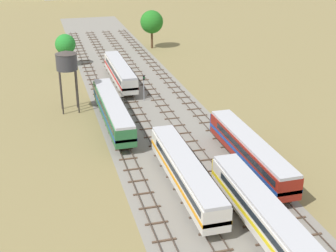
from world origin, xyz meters
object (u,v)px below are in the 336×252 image
passenger_coach_far_left_midfar (112,109)px  water_tower (67,61)px  diesel_railcar_left_near (185,172)px  diesel_railcar_left_far (120,71)px  diesel_railcar_centre_left_nearest (264,214)px  diesel_railcar_centre_mid (250,150)px  signal_post_nearest (144,84)px

passenger_coach_far_left_midfar → water_tower: 11.30m
passenger_coach_far_left_midfar → water_tower: (-5.71, 7.94, 5.67)m
diesel_railcar_left_near → water_tower: 31.93m
diesel_railcar_left_far → water_tower: 16.69m
diesel_railcar_centre_left_nearest → passenger_coach_far_left_midfar: size_ratio=0.93×
diesel_railcar_left_near → diesel_railcar_left_far: size_ratio=1.00×
diesel_railcar_left_near → diesel_railcar_centre_left_nearest: bearing=-65.0°
diesel_railcar_centre_left_nearest → water_tower: (-15.02, 39.67, 5.68)m
diesel_railcar_centre_mid → diesel_railcar_left_far: (-9.31, 38.16, 0.00)m
passenger_coach_far_left_midfar → signal_post_nearest: 11.81m
water_tower → signal_post_nearest: size_ratio=2.15×
diesel_railcar_centre_mid → water_tower: 33.40m
passenger_coach_far_left_midfar → signal_post_nearest: size_ratio=4.71×
diesel_railcar_left_near → diesel_railcar_centre_mid: bearing=19.4°
diesel_railcar_centre_left_nearest → water_tower: 42.80m
passenger_coach_far_left_midfar → diesel_railcar_left_far: size_ratio=1.07×
diesel_railcar_centre_mid → passenger_coach_far_left_midfar: (-13.97, 18.44, 0.02)m
diesel_railcar_left_far → signal_post_nearest: bearing=-77.2°
diesel_railcar_centre_mid → signal_post_nearest: (-6.98, 27.95, 0.41)m
diesel_railcar_centre_mid → water_tower: water_tower is taller
water_tower → signal_post_nearest: 13.83m
diesel_railcar_left_near → passenger_coach_far_left_midfar: size_ratio=0.93×
water_tower → diesel_railcar_left_far: bearing=48.7°
water_tower → passenger_coach_far_left_midfar: bearing=-54.3°
diesel_railcar_left_far → passenger_coach_far_left_midfar: bearing=-103.3°
passenger_coach_far_left_midfar → diesel_railcar_left_near: bearing=-77.9°
diesel_railcar_left_near → diesel_railcar_left_far: bearing=90.0°
signal_post_nearest → diesel_railcar_centre_left_nearest: bearing=-86.8°
diesel_railcar_left_near → diesel_railcar_centre_mid: 9.87m
diesel_railcar_centre_left_nearest → signal_post_nearest: 41.31m
diesel_railcar_centre_left_nearest → passenger_coach_far_left_midfar: bearing=106.4°
diesel_railcar_centre_left_nearest → signal_post_nearest: bearing=93.2°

